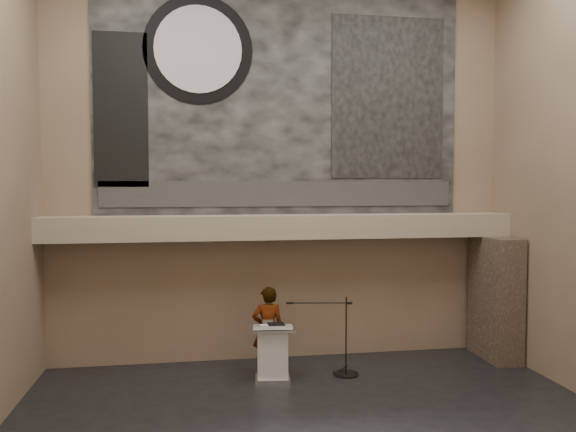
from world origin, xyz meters
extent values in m
cube|color=#7C664E|center=(0.00, 4.00, 4.25)|extent=(10.00, 0.02, 8.50)
cube|color=#7C664E|center=(0.00, -4.00, 4.25)|extent=(10.00, 0.02, 8.50)
cube|color=#A0917C|center=(0.00, 3.60, 2.95)|extent=(10.00, 0.80, 0.50)
cylinder|color=#B2893D|center=(-1.60, 3.55, 2.67)|extent=(0.04, 0.04, 0.06)
cylinder|color=#B2893D|center=(1.90, 3.55, 2.67)|extent=(0.04, 0.04, 0.06)
cube|color=black|center=(0.00, 3.97, 5.70)|extent=(8.00, 0.05, 5.00)
cube|color=#2D2D2D|center=(0.00, 3.93, 3.65)|extent=(7.76, 0.02, 0.55)
cylinder|color=black|center=(-1.80, 3.93, 6.70)|extent=(2.30, 0.02, 2.30)
cylinder|color=silver|center=(-1.80, 3.91, 6.70)|extent=(1.84, 0.02, 1.84)
cube|color=black|center=(2.40, 3.93, 5.80)|extent=(2.60, 0.02, 3.60)
cube|color=black|center=(-3.40, 3.93, 5.40)|extent=(1.10, 0.02, 3.20)
cube|color=#3D2F25|center=(4.65, 3.15, 1.35)|extent=(0.60, 1.40, 2.70)
cube|color=silver|center=(-0.42, 2.52, 0.04)|extent=(0.73, 0.58, 0.08)
cube|color=silver|center=(-0.42, 2.52, 0.56)|extent=(0.63, 0.47, 0.96)
cube|color=silver|center=(-0.42, 2.50, 1.07)|extent=(0.81, 0.61, 0.13)
cube|color=black|center=(-0.35, 2.49, 1.12)|extent=(0.33, 0.27, 0.04)
cube|color=white|center=(-0.55, 2.47, 1.10)|extent=(0.21, 0.29, 0.00)
imported|color=silver|center=(-0.45, 2.98, 0.89)|extent=(0.65, 0.43, 1.78)
cylinder|color=black|center=(1.09, 2.62, 0.01)|extent=(0.52, 0.52, 0.02)
cylinder|color=black|center=(1.09, 2.62, 0.80)|extent=(0.03, 0.03, 1.59)
cylinder|color=black|center=(0.53, 2.71, 1.47)|extent=(1.26, 0.22, 0.02)
camera|label=1|loc=(-1.92, -8.21, 3.81)|focal=35.00mm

